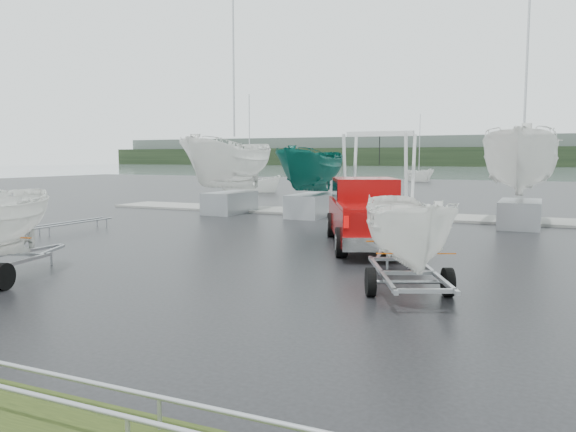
{
  "coord_description": "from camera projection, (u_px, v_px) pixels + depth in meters",
  "views": [
    {
      "loc": [
        7.59,
        -13.86,
        2.87
      ],
      "look_at": [
        0.99,
        0.64,
        1.2
      ],
      "focal_mm": 35.0,
      "sensor_mm": 36.0,
      "label": 1
    }
  ],
  "objects": [
    {
      "name": "moored_boat_0",
      "position": [
        250.0,
        192.0,
        46.65
      ],
      "size": [
        2.24,
        2.19,
        10.82
      ],
      "rotation": [
        0.0,
        0.0,
        1.6
      ],
      "color": "white",
      "rests_on": "ground"
    },
    {
      "name": "far_hill",
      "position": [
        518.0,
        150.0,
        176.58
      ],
      "size": [
        300.0,
        6.0,
        10.0
      ],
      "primitive_type": "cube",
      "color": "#4C5651",
      "rests_on": "ground"
    },
    {
      "name": "pickup_truck",
      "position": [
        367.0,
        210.0,
        18.47
      ],
      "size": [
        4.62,
        6.84,
        2.16
      ],
      "rotation": [
        0.0,
        0.0,
        0.41
      ],
      "color": "#7D0607",
      "rests_on": "ground"
    },
    {
      "name": "treeline",
      "position": [
        517.0,
        157.0,
        169.55
      ],
      "size": [
        300.0,
        8.0,
        6.0
      ],
      "primitive_type": "cube",
      "color": "black",
      "rests_on": "ground"
    },
    {
      "name": "ground_plane",
      "position": [
        247.0,
        258.0,
        15.97
      ],
      "size": [
        120.0,
        120.0,
        0.0
      ],
      "primitive_type": "plane",
      "color": "black",
      "rests_on": "ground"
    },
    {
      "name": "dock",
      "position": [
        373.0,
        214.0,
        27.73
      ],
      "size": [
        30.0,
        3.0,
        0.12
      ],
      "primitive_type": "cube",
      "color": "gray",
      "rests_on": "ground"
    },
    {
      "name": "keelboat_1",
      "position": [
        312.0,
        144.0,
        26.79
      ],
      "size": [
        2.22,
        3.2,
        7.01
      ],
      "color": "#9A9CA2",
      "rests_on": "ground"
    },
    {
      "name": "keelboat_2",
      "position": [
        524.0,
        115.0,
        22.66
      ],
      "size": [
        2.88,
        3.2,
        11.06
      ],
      "color": "#9A9CA2",
      "rests_on": "ground"
    },
    {
      "name": "trailer_hitched",
      "position": [
        410.0,
        172.0,
        11.57
      ],
      "size": [
        2.52,
        3.77,
        4.72
      ],
      "rotation": [
        0.0,
        0.0,
        0.41
      ],
      "color": "#9A9CA2",
      "rests_on": "ground"
    },
    {
      "name": "boat_hoist",
      "position": [
        379.0,
        161.0,
        27.35
      ],
      "size": [
        3.3,
        2.18,
        4.12
      ],
      "color": "silver",
      "rests_on": "ground"
    },
    {
      "name": "lake",
      "position": [
        500.0,
        172.0,
        106.49
      ],
      "size": [
        300.0,
        300.0,
        0.0
      ],
      "primitive_type": "plane",
      "color": "slate",
      "rests_on": "ground"
    },
    {
      "name": "moored_boat_1",
      "position": [
        419.0,
        181.0,
        67.4
      ],
      "size": [
        3.31,
        3.32,
        11.13
      ],
      "rotation": [
        0.0,
        0.0,
        0.6
      ],
      "color": "white",
      "rests_on": "ground"
    },
    {
      "name": "mast_rack_2",
      "position": [
        144.0,
        407.0,
        5.69
      ],
      "size": [
        7.0,
        0.56,
        0.06
      ],
      "color": "#9A9CA2",
      "rests_on": "ground"
    },
    {
      "name": "keelboat_0",
      "position": [
        229.0,
        127.0,
        28.35
      ],
      "size": [
        2.75,
        3.2,
        10.93
      ],
      "color": "#9A9CA2",
      "rests_on": "ground"
    },
    {
      "name": "mast_rack_0",
      "position": [
        44.0,
        226.0,
        20.54
      ],
      "size": [
        0.56,
        6.5,
        0.06
      ],
      "rotation": [
        0.0,
        0.0,
        1.57
      ],
      "color": "#9A9CA2",
      "rests_on": "ground"
    }
  ]
}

